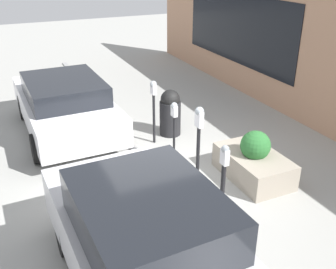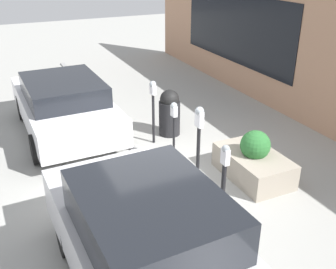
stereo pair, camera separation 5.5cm
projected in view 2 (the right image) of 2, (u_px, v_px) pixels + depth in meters
The scene contains 10 objects.
ground_plane at pixel (161, 178), 7.80m from camera, with size 40.00×40.00×0.00m, color #999993.
curb_strip at pixel (158, 178), 7.76m from camera, with size 19.00×0.16×0.04m.
parking_meter_nearest at pixel (224, 172), 6.42m from camera, with size 0.15×0.13×1.30m.
parking_meter_second at pixel (199, 131), 7.08m from camera, with size 0.19×0.16×1.61m.
parking_meter_middle at pixel (174, 118), 8.02m from camera, with size 0.16×0.14×1.33m.
parking_meter_fourth at pixel (153, 99), 8.77m from camera, with size 0.18×0.15×1.50m.
planter_box at pixel (254, 161), 7.69m from camera, with size 1.56×0.95×0.99m.
parked_car_front at pixel (148, 242), 4.85m from camera, with size 3.89×1.92×1.61m.
parked_car_middle at pixel (64, 104), 9.42m from camera, with size 4.29×1.99×1.39m.
trash_bin at pixel (170, 112), 9.41m from camera, with size 0.51×0.51×1.13m.
Camera 2 is at (-6.12, 2.69, 4.11)m, focal length 42.00 mm.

